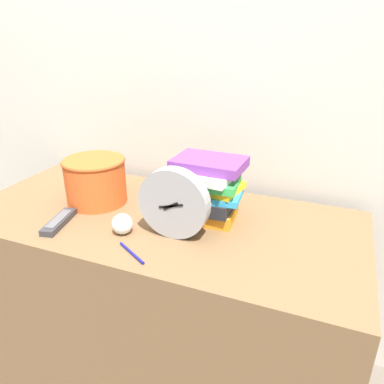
{
  "coord_description": "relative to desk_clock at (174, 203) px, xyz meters",
  "views": [
    {
      "loc": [
        0.53,
        -0.69,
        1.3
      ],
      "look_at": [
        0.13,
        0.29,
        0.84
      ],
      "focal_mm": 35.0,
      "sensor_mm": 36.0,
      "label": 1
    }
  ],
  "objects": [
    {
      "name": "book_stack",
      "position": [
        0.05,
        0.15,
        -0.0
      ],
      "size": [
        0.25,
        0.2,
        0.21
      ],
      "color": "orange",
      "rests_on": "desk"
    },
    {
      "name": "desk_clock",
      "position": [
        0.0,
        0.0,
        0.0
      ],
      "size": [
        0.22,
        0.05,
        0.22
      ],
      "color": "#99999E",
      "rests_on": "desk"
    },
    {
      "name": "pen",
      "position": [
        -0.07,
        -0.14,
        -0.11
      ],
      "size": [
        0.12,
        0.07,
        0.01
      ],
      "color": "navy",
      "rests_on": "desk"
    },
    {
      "name": "wall_back",
      "position": [
        -0.11,
        0.47,
        0.37
      ],
      "size": [
        6.0,
        0.04,
        2.4
      ],
      "color": "beige",
      "rests_on": "ground_plane"
    },
    {
      "name": "desk",
      "position": [
        -0.11,
        0.09,
        -0.47
      ],
      "size": [
        1.35,
        0.62,
        0.72
      ],
      "color": "brown",
      "rests_on": "ground_plane"
    },
    {
      "name": "tv_remote",
      "position": [
        -0.38,
        -0.08,
        -0.1
      ],
      "size": [
        0.08,
        0.17,
        0.02
      ],
      "color": "#333338",
      "rests_on": "desk"
    },
    {
      "name": "basket",
      "position": [
        -0.36,
        0.12,
        -0.02
      ],
      "size": [
        0.22,
        0.22,
        0.16
      ],
      "color": "#E05623",
      "rests_on": "desk"
    },
    {
      "name": "crumpled_paper_ball",
      "position": [
        -0.15,
        -0.05,
        -0.08
      ],
      "size": [
        0.07,
        0.07,
        0.07
      ],
      "color": "white",
      "rests_on": "desk"
    }
  ]
}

